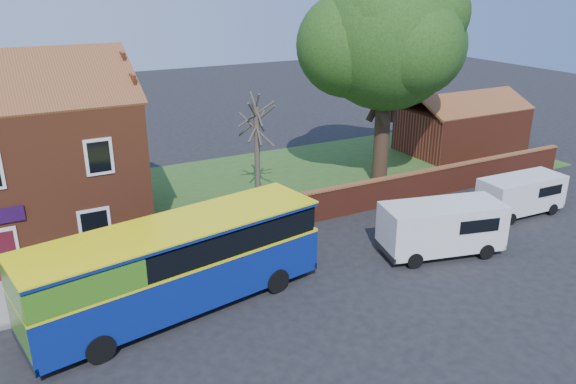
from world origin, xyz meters
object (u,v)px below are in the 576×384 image
bus (169,265)px  large_tree (386,41)px  van_far (521,193)px  van_near (442,226)px

bus → large_tree: (15.04, 8.05, 6.23)m
bus → large_tree: bearing=18.0°
bus → van_far: 18.38m
van_near → large_tree: large_tree is taller
van_near → large_tree: bearing=83.1°
van_far → large_tree: 10.77m
van_far → bus: bearing=-176.1°
large_tree → bus: bearing=-151.8°
van_far → large_tree: (-3.32, 7.49, 7.00)m
van_near → large_tree: (3.33, 9.02, 6.81)m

